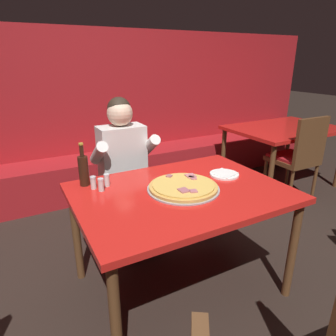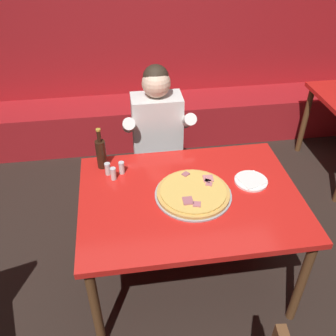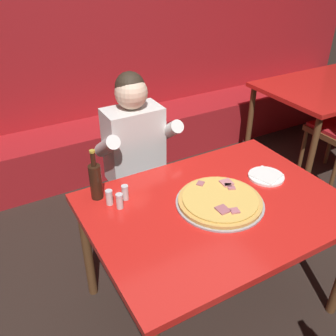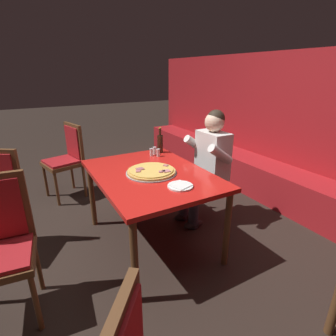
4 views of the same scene
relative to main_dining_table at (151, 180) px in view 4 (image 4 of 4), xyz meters
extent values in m
plane|color=black|center=(0.00, 0.00, -0.69)|extent=(24.00, 24.00, 0.00)
cube|color=#A3191E|center=(0.00, 2.18, 0.26)|extent=(6.80, 0.16, 1.90)
cube|color=#A3191E|center=(0.00, 1.86, -0.46)|extent=(6.46, 0.48, 0.46)
cylinder|color=brown|center=(-0.61, -0.43, -0.33)|extent=(0.06, 0.06, 0.72)
cylinder|color=brown|center=(0.61, -0.43, -0.33)|extent=(0.06, 0.06, 0.72)
cylinder|color=brown|center=(-0.61, 0.43, -0.33)|extent=(0.06, 0.06, 0.72)
cylinder|color=brown|center=(0.61, 0.43, -0.33)|extent=(0.06, 0.06, 0.72)
cube|color=red|center=(0.00, 0.00, 0.06)|extent=(1.35, 0.98, 0.04)
cylinder|color=#9E9EA3|center=(0.02, 0.00, 0.08)|extent=(0.47, 0.47, 0.01)
cylinder|color=gold|center=(0.02, 0.00, 0.09)|extent=(0.45, 0.45, 0.02)
cylinder|color=#E0B251|center=(0.02, 0.00, 0.11)|extent=(0.40, 0.40, 0.01)
cube|color=#A85B66|center=(-0.03, -0.09, 0.12)|extent=(0.06, 0.07, 0.01)
cube|color=#C6757A|center=(0.13, 0.10, 0.12)|extent=(0.07, 0.07, 0.01)
cube|color=#A85B66|center=(0.00, 0.16, 0.12)|extent=(0.06, 0.06, 0.01)
cube|color=#B76670|center=(0.12, 0.04, 0.12)|extent=(0.05, 0.05, 0.01)
cube|color=#B76670|center=(0.01, -0.13, 0.12)|extent=(0.05, 0.05, 0.01)
cube|color=#C6757A|center=(0.12, 0.07, 0.12)|extent=(0.05, 0.05, 0.01)
cylinder|color=white|center=(0.41, 0.07, 0.08)|extent=(0.21, 0.21, 0.01)
cube|color=white|center=(0.41, 0.07, 0.09)|extent=(0.19, 0.19, 0.01)
cylinder|color=black|center=(-0.53, 0.38, 0.18)|extent=(0.07, 0.07, 0.20)
cylinder|color=black|center=(-0.53, 0.38, 0.32)|extent=(0.03, 0.03, 0.08)
cylinder|color=#B29933|center=(-0.53, 0.38, 0.36)|extent=(0.03, 0.03, 0.01)
cylinder|color=silver|center=(-0.49, 0.29, 0.11)|extent=(0.04, 0.04, 0.07)
cylinder|color=silver|center=(-0.49, 0.29, 0.10)|extent=(0.03, 0.03, 0.04)
cylinder|color=silver|center=(-0.49, 0.29, 0.15)|extent=(0.04, 0.04, 0.01)
cylinder|color=silver|center=(-0.40, 0.29, 0.11)|extent=(0.04, 0.04, 0.07)
cylinder|color=#28231E|center=(-0.40, 0.29, 0.10)|extent=(0.03, 0.03, 0.04)
cylinder|color=silver|center=(-0.40, 0.29, 0.15)|extent=(0.04, 0.04, 0.01)
cylinder|color=silver|center=(-0.46, 0.23, 0.11)|extent=(0.04, 0.04, 0.07)
cylinder|color=#B23323|center=(-0.46, 0.23, 0.10)|extent=(0.03, 0.03, 0.04)
cylinder|color=silver|center=(-0.46, 0.23, 0.15)|extent=(0.04, 0.04, 0.01)
ellipsoid|color=black|center=(-0.20, 0.51, -0.64)|extent=(0.11, 0.24, 0.09)
ellipsoid|color=black|center=(0.00, 0.51, -0.64)|extent=(0.11, 0.24, 0.09)
cylinder|color=#282833|center=(-0.20, 0.51, -0.46)|extent=(0.11, 0.11, 0.43)
cylinder|color=#282833|center=(0.00, 0.51, -0.46)|extent=(0.11, 0.11, 0.43)
cube|color=#282833|center=(-0.10, 0.61, -0.18)|extent=(0.34, 0.40, 0.12)
cube|color=silver|center=(-0.10, 0.81, 0.09)|extent=(0.38, 0.22, 0.52)
cylinder|color=silver|center=(-0.32, 0.73, 0.17)|extent=(0.09, 0.30, 0.25)
cylinder|color=silver|center=(0.12, 0.73, 0.17)|extent=(0.09, 0.30, 0.25)
sphere|color=beige|center=(-0.10, 0.81, 0.46)|extent=(0.21, 0.21, 0.21)
sphere|color=#2D2319|center=(-0.10, 0.82, 0.49)|extent=(0.19, 0.19, 0.19)
cylinder|color=brown|center=(-1.66, -0.82, -0.46)|extent=(0.04, 0.04, 0.45)
cylinder|color=brown|center=(-1.29, -0.72, -0.46)|extent=(0.04, 0.04, 0.45)
cylinder|color=brown|center=(-1.76, -0.45, -0.46)|extent=(0.04, 0.04, 0.45)
cylinder|color=brown|center=(-1.39, -0.36, -0.46)|extent=(0.04, 0.04, 0.45)
cube|color=brown|center=(-1.53, -0.59, -0.21)|extent=(0.54, 0.54, 0.05)
cube|color=#A3191E|center=(-1.53, -0.59, -0.17)|extent=(0.49, 0.49, 0.03)
cube|color=brown|center=(-1.58, -0.40, 0.06)|extent=(0.44, 0.15, 0.49)
cube|color=#A3191E|center=(-1.57, -0.42, 0.06)|extent=(0.35, 0.12, 0.41)
cylinder|color=brown|center=(0.51, -1.09, -0.46)|extent=(0.04, 0.04, 0.45)
cylinder|color=brown|center=(0.13, -1.05, -0.46)|extent=(0.04, 0.04, 0.45)
cylinder|color=brown|center=(-0.27, -1.30, -0.46)|extent=(0.04, 0.04, 0.45)
cylinder|color=brown|center=(-0.59, -1.09, -0.46)|extent=(0.04, 0.04, 0.45)
camera|label=1|loc=(-0.91, -1.52, 0.88)|focal=32.00mm
camera|label=2|loc=(-0.38, -1.68, 1.59)|focal=40.00mm
camera|label=3|loc=(-1.01, -1.25, 1.28)|focal=40.00mm
camera|label=4|loc=(2.06, -0.96, 0.97)|focal=28.00mm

